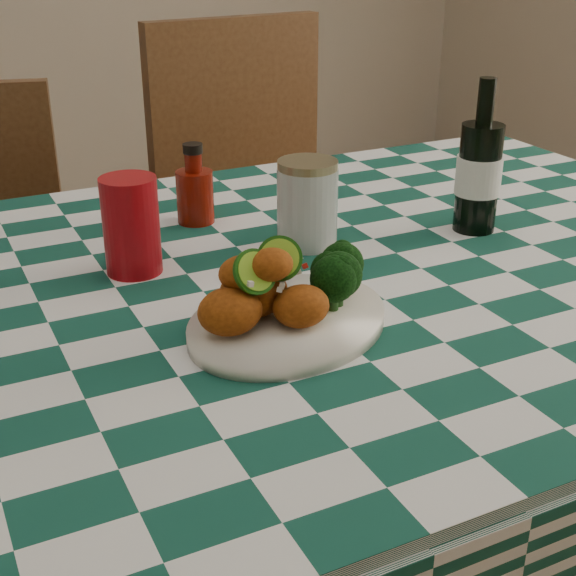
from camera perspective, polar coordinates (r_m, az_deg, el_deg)
name	(u,v)px	position (r m, az deg, el deg)	size (l,w,h in m)	color
dining_table	(274,502)	(1.33, -0.98, -14.96)	(1.66, 1.06, 0.79)	#124739
plate	(288,322)	(0.97, 0.00, -2.46)	(0.27, 0.21, 0.02)	white
fried_chicken_pile	(268,285)	(0.94, -1.42, 0.21)	(0.14, 0.11, 0.09)	#9B440F
broccoli_side	(342,274)	(1.00, 3.87, 0.97)	(0.09, 0.09, 0.07)	black
red_tumbler	(131,226)	(1.13, -11.09, 4.37)	(0.08, 0.08, 0.14)	#98080F
ketchup_bottle	(194,184)	(1.31, -6.67, 7.39)	(0.06, 0.06, 0.13)	#6D1005
mason_jar	(307,203)	(1.21, 1.38, 6.03)	(0.09, 0.09, 0.13)	#B2BCBA
beer_bottle	(480,157)	(1.29, 13.52, 9.08)	(0.07, 0.07, 0.24)	black
wooden_chair_right	(277,241)	(1.99, -0.78, 3.35)	(0.47, 0.49, 1.02)	#472814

